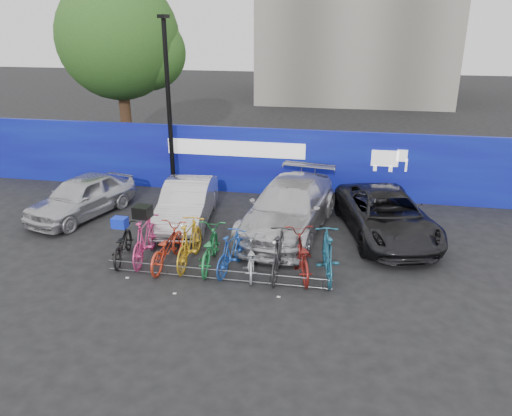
% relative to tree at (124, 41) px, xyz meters
% --- Properties ---
extents(ground, '(100.00, 100.00, 0.00)m').
position_rel_tree_xyz_m(ground, '(6.77, -10.06, -5.07)').
color(ground, black).
rests_on(ground, ground).
extents(hoarding, '(22.00, 0.18, 2.40)m').
position_rel_tree_xyz_m(hoarding, '(6.78, -4.06, -3.86)').
color(hoarding, '#0F0982').
rests_on(hoarding, ground).
extents(tree, '(5.40, 5.20, 7.80)m').
position_rel_tree_xyz_m(tree, '(0.00, 0.00, 0.00)').
color(tree, '#382314').
rests_on(tree, ground).
extents(lamppost, '(0.25, 0.50, 6.11)m').
position_rel_tree_xyz_m(lamppost, '(3.57, -4.66, -1.80)').
color(lamppost, black).
rests_on(lamppost, ground).
extents(bike_rack, '(5.60, 0.03, 0.30)m').
position_rel_tree_xyz_m(bike_rack, '(6.77, -10.66, -4.91)').
color(bike_rack, '#595B60').
rests_on(bike_rack, ground).
extents(car_0, '(2.60, 4.15, 1.32)m').
position_rel_tree_xyz_m(car_0, '(1.45, -7.32, -4.41)').
color(car_0, '#B9BABF').
rests_on(car_0, ground).
extents(car_1, '(1.85, 4.12, 1.31)m').
position_rel_tree_xyz_m(car_1, '(4.95, -7.26, -4.41)').
color(car_1, '#BCBBC0').
rests_on(car_1, ground).
extents(car_2, '(2.87, 5.42, 1.50)m').
position_rel_tree_xyz_m(car_2, '(8.11, -7.31, -4.32)').
color(car_2, silver).
rests_on(car_2, ground).
extents(car_3, '(3.30, 5.13, 1.32)m').
position_rel_tree_xyz_m(car_3, '(10.94, -7.17, -4.41)').
color(car_3, black).
rests_on(car_3, ground).
extents(bike_0, '(0.94, 1.85, 0.93)m').
position_rel_tree_xyz_m(bike_0, '(4.06, -10.04, -4.60)').
color(bike_0, black).
rests_on(bike_0, ground).
extents(bike_1, '(0.74, 2.05, 1.21)m').
position_rel_tree_xyz_m(bike_1, '(4.66, -9.92, -4.47)').
color(bike_1, '#DC3880').
rests_on(bike_1, ground).
extents(bike_2, '(0.80, 2.00, 1.03)m').
position_rel_tree_xyz_m(bike_2, '(5.32, -10.09, -4.55)').
color(bike_2, red).
rests_on(bike_2, ground).
extents(bike_3, '(0.58, 2.01, 1.21)m').
position_rel_tree_xyz_m(bike_3, '(5.88, -9.94, -4.47)').
color(bike_3, gold).
rests_on(bike_3, ground).
extents(bike_4, '(0.85, 2.01, 1.03)m').
position_rel_tree_xyz_m(bike_4, '(6.41, -9.97, -4.55)').
color(bike_4, '#1F7E3D').
rests_on(bike_4, ground).
extents(bike_5, '(0.81, 1.80, 1.05)m').
position_rel_tree_xyz_m(bike_5, '(7.02, -10.09, -4.55)').
color(bike_5, '#1A45A3').
rests_on(bike_5, ground).
extents(bike_6, '(0.93, 1.81, 0.90)m').
position_rel_tree_xyz_m(bike_6, '(7.51, -10.13, -4.62)').
color(bike_6, '#A2A4AA').
rests_on(bike_6, ground).
extents(bike_7, '(0.59, 1.96, 1.17)m').
position_rel_tree_xyz_m(bike_7, '(8.22, -10.11, -4.48)').
color(bike_7, '#232325').
rests_on(bike_7, ground).
extents(bike_8, '(1.18, 2.15, 1.07)m').
position_rel_tree_xyz_m(bike_8, '(8.76, -9.95, -4.53)').
color(bike_8, maroon).
rests_on(bike_8, ground).
extents(bike_9, '(0.84, 2.04, 1.19)m').
position_rel_tree_xyz_m(bike_9, '(9.40, -9.97, -4.47)').
color(bike_9, '#1C5874').
rests_on(bike_9, ground).
extents(cargo_crate, '(0.39, 0.30, 0.27)m').
position_rel_tree_xyz_m(cargo_crate, '(4.06, -10.04, -4.01)').
color(cargo_crate, '#1129D0').
rests_on(cargo_crate, bike_0).
extents(cargo_topcase, '(0.46, 0.42, 0.31)m').
position_rel_tree_xyz_m(cargo_topcase, '(4.66, -9.92, -3.71)').
color(cargo_topcase, black).
rests_on(cargo_topcase, bike_1).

